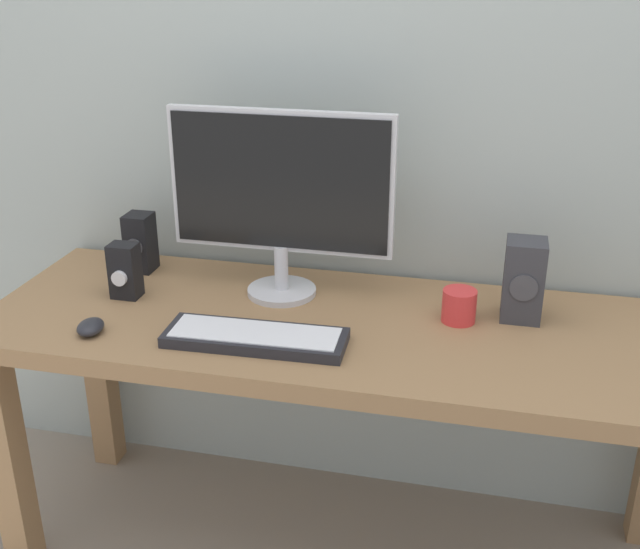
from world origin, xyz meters
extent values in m
plane|color=gray|center=(0.00, 0.00, 0.00)|extent=(6.00, 6.00, 0.00)
cube|color=#936D47|center=(0.00, 0.00, 0.69)|extent=(1.79, 0.62, 0.05)
cube|color=#936D47|center=(-0.82, -0.24, 0.33)|extent=(0.07, 0.07, 0.66)
cube|color=#936D47|center=(-0.82, 0.24, 0.33)|extent=(0.07, 0.07, 0.66)
cylinder|color=silver|center=(-0.19, 0.13, 0.72)|extent=(0.18, 0.18, 0.02)
cylinder|color=silver|center=(-0.19, 0.13, 0.79)|extent=(0.04, 0.04, 0.12)
cube|color=silver|center=(-0.19, 0.14, 1.01)|extent=(0.58, 0.02, 0.36)
cube|color=black|center=(-0.19, 0.12, 1.01)|extent=(0.55, 0.01, 0.34)
cube|color=#232328|center=(-0.17, -0.15, 0.72)|extent=(0.43, 0.15, 0.03)
cube|color=silver|center=(-0.17, -0.15, 0.74)|extent=(0.39, 0.13, 0.00)
ellipsoid|color=#232328|center=(-0.57, -0.19, 0.73)|extent=(0.07, 0.09, 0.03)
cube|color=#333338|center=(0.42, 0.12, 0.81)|extent=(0.10, 0.09, 0.20)
cylinder|color=#3F3F44|center=(0.42, 0.07, 0.81)|extent=(0.07, 0.00, 0.07)
cube|color=black|center=(-0.62, 0.20, 0.79)|extent=(0.07, 0.08, 0.17)
cylinder|color=#3F3F44|center=(-0.62, 0.16, 0.79)|extent=(0.05, 0.00, 0.05)
cube|color=black|center=(-0.58, 0.02, 0.78)|extent=(0.07, 0.06, 0.15)
cylinder|color=silver|center=(-0.58, -0.02, 0.78)|extent=(0.04, 0.01, 0.04)
cylinder|color=red|center=(0.27, 0.07, 0.75)|extent=(0.08, 0.08, 0.08)
camera|label=1|loc=(0.33, -1.66, 1.55)|focal=43.21mm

